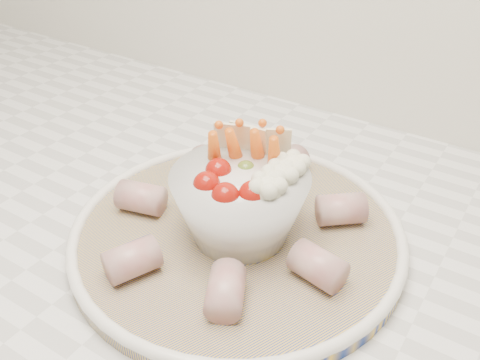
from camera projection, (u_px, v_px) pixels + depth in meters
The scene contains 3 objects.
serving_platter at pixel (237, 233), 0.55m from camera, with size 0.45×0.45×0.02m.
veggie_bowl at pixel (242, 200), 0.52m from camera, with size 0.14×0.14×0.11m.
cured_meat_rolls at pixel (237, 217), 0.54m from camera, with size 0.26×0.27×0.03m.
Camera 1 is at (0.27, 1.07, 1.29)m, focal length 40.00 mm.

